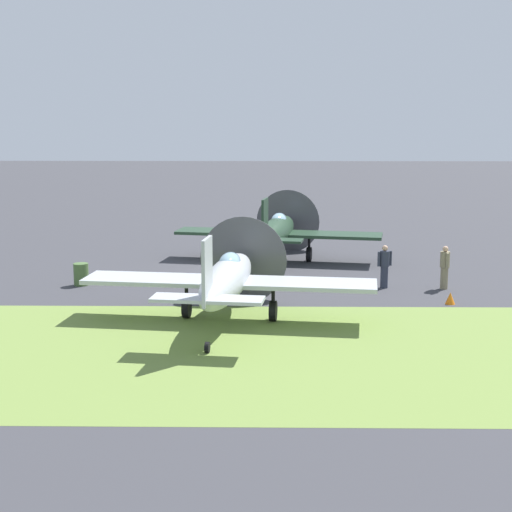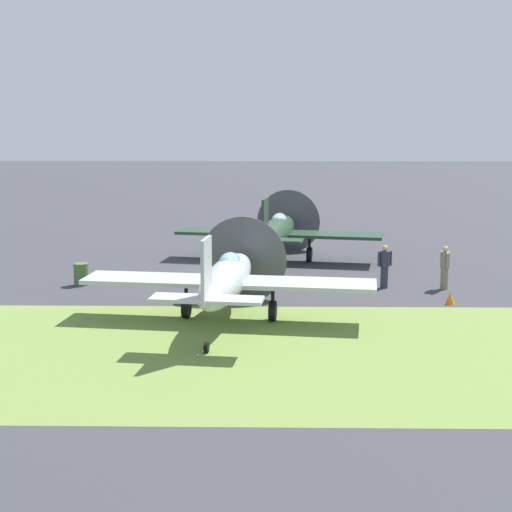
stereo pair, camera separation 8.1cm
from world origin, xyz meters
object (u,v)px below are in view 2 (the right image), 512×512
(airplane_lead, at_px, (278,231))
(fuel_drum, at_px, (81,274))
(airplane_wingman, at_px, (227,279))
(ground_crew_chief, at_px, (385,266))
(ground_crew_mechanic, at_px, (445,266))
(runway_marker_cone, at_px, (450,298))

(airplane_lead, bearing_deg, fuel_drum, -137.08)
(airplane_wingman, height_order, ground_crew_chief, airplane_wingman)
(ground_crew_mechanic, height_order, runway_marker_cone, ground_crew_mechanic)
(airplane_lead, relative_size, ground_crew_mechanic, 5.69)
(ground_crew_chief, relative_size, fuel_drum, 1.92)
(airplane_lead, relative_size, ground_crew_chief, 5.69)
(ground_crew_chief, bearing_deg, fuel_drum, 158.35)
(airplane_lead, distance_m, ground_crew_mechanic, 8.68)
(airplane_wingman, xyz_separation_m, fuel_drum, (-6.24, 5.58, -1.03))
(airplane_lead, relative_size, fuel_drum, 10.93)
(airplane_wingman, xyz_separation_m, ground_crew_chief, (5.99, 5.28, -0.57))
(airplane_wingman, distance_m, fuel_drum, 8.44)
(airplane_lead, distance_m, airplane_wingman, 10.92)
(airplane_lead, height_order, fuel_drum, airplane_lead)
(ground_crew_chief, height_order, ground_crew_mechanic, same)
(ground_crew_chief, relative_size, ground_crew_mechanic, 1.00)
(airplane_wingman, relative_size, fuel_drum, 11.07)
(airplane_lead, bearing_deg, ground_crew_mechanic, -30.66)
(airplane_lead, height_order, airplane_wingman, airplane_wingman)
(airplane_lead, bearing_deg, airplane_wingman, -89.36)
(airplane_lead, relative_size, airplane_wingman, 0.99)
(airplane_lead, height_order, ground_crew_chief, airplane_lead)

